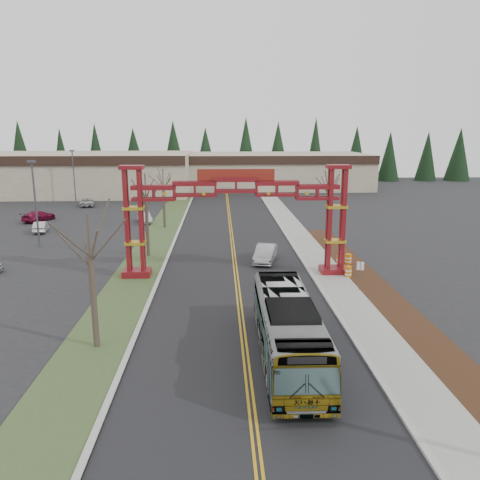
{
  "coord_description": "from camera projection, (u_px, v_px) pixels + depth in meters",
  "views": [
    {
      "loc": [
        -1.25,
        -18.39,
        11.4
      ],
      "look_at": [
        0.16,
        14.38,
        3.79
      ],
      "focal_mm": 35.0,
      "sensor_mm": 36.0,
      "label": 1
    }
  ],
  "objects": [
    {
      "name": "bare_tree_median_near",
      "position": [
        90.0,
        256.0,
        24.19
      ],
      "size": [
        3.27,
        3.27,
        7.33
      ],
      "color": "#382D26",
      "rests_on": "ground"
    },
    {
      "name": "light_pole_near",
      "position": [
        35.0,
        197.0,
        46.51
      ],
      "size": [
        0.75,
        0.38,
        8.69
      ],
      "color": "#3F3F44",
      "rests_on": "ground"
    },
    {
      "name": "parked_car_far_b",
      "position": [
        87.0,
        202.0,
        73.39
      ],
      "size": [
        3.0,
        4.81,
        1.24
      ],
      "primitive_type": "imported",
      "rotation": [
        0.0,
        0.0,
        3.37
      ],
      "color": "silver",
      "rests_on": "ground"
    },
    {
      "name": "bare_tree_median_far",
      "position": [
        163.0,
        186.0,
        55.67
      ],
      "size": [
        3.06,
        3.06,
        7.16
      ],
      "color": "#382D26",
      "rests_on": "ground"
    },
    {
      "name": "curb_right",
      "position": [
        297.0,
        252.0,
        45.1
      ],
      "size": [
        0.3,
        110.0,
        0.15
      ],
      "primitive_type": "cube",
      "color": "#ACACA7",
      "rests_on": "ground"
    },
    {
      "name": "light_pole_far",
      "position": [
        74.0,
        173.0,
        75.65
      ],
      "size": [
        0.74,
        0.37,
        8.55
      ],
      "color": "#3F3F44",
      "rests_on": "ground"
    },
    {
      "name": "parked_car_far_a",
      "position": [
        144.0,
        218.0,
        60.04
      ],
      "size": [
        2.65,
        4.17,
        1.3
      ],
      "primitive_type": "imported",
      "rotation": [
        0.0,
        0.0,
        0.35
      ],
      "color": "#B1B3B9",
      "rests_on": "ground"
    },
    {
      "name": "barrel_mid",
      "position": [
        340.0,
        262.0,
        40.01
      ],
      "size": [
        0.58,
        0.58,
        1.08
      ],
      "color": "orange",
      "rests_on": "ground"
    },
    {
      "name": "lane_line_right",
      "position": [
        235.0,
        253.0,
        44.86
      ],
      "size": [
        0.12,
        100.0,
        0.01
      ],
      "primitive_type": "cube",
      "color": "#C28E16",
      "rests_on": "road"
    },
    {
      "name": "retail_building_east",
      "position": [
        273.0,
        170.0,
        97.97
      ],
      "size": [
        38.0,
        20.3,
        7.0
      ],
      "color": "gray",
      "rests_on": "ground"
    },
    {
      "name": "conifer_treeline",
      "position": [
        226.0,
        153.0,
        108.61
      ],
      "size": [
        116.1,
        5.6,
        13.0
      ],
      "color": "black",
      "rests_on": "ground"
    },
    {
      "name": "landscape_strip",
      "position": [
        395.0,
        309.0,
        30.67
      ],
      "size": [
        2.6,
        50.0,
        0.12
      ],
      "primitive_type": "cube",
      "color": "#311D10",
      "rests_on": "ground"
    },
    {
      "name": "bare_tree_right_far",
      "position": [
        328.0,
        188.0,
        48.45
      ],
      "size": [
        3.21,
        3.21,
        7.91
      ],
      "color": "#382D26",
      "rests_on": "ground"
    },
    {
      "name": "transit_bus",
      "position": [
        288.0,
        329.0,
        23.79
      ],
      "size": [
        2.86,
        11.66,
        3.24
      ],
      "primitive_type": "imported",
      "rotation": [
        0.0,
        0.0,
        -0.01
      ],
      "color": "#9FA3A6",
      "rests_on": "ground"
    },
    {
      "name": "gateway_arch",
      "position": [
        236.0,
        202.0,
        36.69
      ],
      "size": [
        18.2,
        1.6,
        8.9
      ],
      "color": "maroon",
      "rests_on": "ground"
    },
    {
      "name": "parked_car_mid_a",
      "position": [
        39.0,
        216.0,
        60.95
      ],
      "size": [
        3.58,
        5.15,
        1.38
      ],
      "primitive_type": "imported",
      "rotation": [
        0.0,
        0.0,
        2.76
      ],
      "color": "maroon",
      "rests_on": "ground"
    },
    {
      "name": "barrel_north",
      "position": [
        348.0,
        260.0,
        40.87
      ],
      "size": [
        0.54,
        0.54,
        1.0
      ],
      "color": "orange",
      "rests_on": "ground"
    },
    {
      "name": "bare_tree_median_mid",
      "position": [
        146.0,
        197.0,
        42.49
      ],
      "size": [
        3.19,
        3.19,
        7.74
      ],
      "color": "#382D26",
      "rests_on": "ground"
    },
    {
      "name": "lane_line_left",
      "position": [
        232.0,
        253.0,
        44.85
      ],
      "size": [
        0.12,
        100.0,
        0.01
      ],
      "primitive_type": "cube",
      "color": "#C28E16",
      "rests_on": "road"
    },
    {
      "name": "curb_left",
      "position": [
        169.0,
        253.0,
        44.58
      ],
      "size": [
        0.3,
        110.0,
        0.15
      ],
      "primitive_type": "cube",
      "color": "#ACACA7",
      "rests_on": "ground"
    },
    {
      "name": "grass_median",
      "position": [
        150.0,
        254.0,
        44.51
      ],
      "size": [
        4.0,
        110.0,
        0.08
      ],
      "primitive_type": "cube",
      "color": "#334D26",
      "rests_on": "ground"
    },
    {
      "name": "parked_car_near_b",
      "position": [
        41.0,
        227.0,
        54.42
      ],
      "size": [
        2.1,
        4.0,
        1.25
      ],
      "primitive_type": "imported",
      "rotation": [
        0.0,
        0.0,
        3.35
      ],
      "color": "#BBBBBB",
      "rests_on": "ground"
    },
    {
      "name": "road",
      "position": [
        234.0,
        253.0,
        44.86
      ],
      "size": [
        12.0,
        110.0,
        0.02
      ],
      "primitive_type": "cube",
      "color": "black",
      "rests_on": "ground"
    },
    {
      "name": "silver_sedan",
      "position": [
        265.0,
        253.0,
        41.88
      ],
      "size": [
        2.66,
        4.89,
        1.53
      ],
      "primitive_type": "imported",
      "rotation": [
        0.0,
        0.0,
        -0.24
      ],
      "color": "#A5A8AD",
      "rests_on": "ground"
    },
    {
      "name": "sidewalk_right",
      "position": [
        312.0,
        252.0,
        45.16
      ],
      "size": [
        2.6,
        110.0,
        0.14
      ],
      "primitive_type": "cube",
      "color": "gray",
      "rests_on": "ground"
    },
    {
      "name": "barrel_south",
      "position": [
        348.0,
        272.0,
        37.23
      ],
      "size": [
        0.53,
        0.53,
        0.99
      ],
      "color": "orange",
      "rests_on": "ground"
    },
    {
      "name": "street_sign",
      "position": [
        360.0,
        270.0,
        33.82
      ],
      "size": [
        0.5,
        0.21,
        2.26
      ],
      "color": "#3F3F44",
      "rests_on": "ground"
    },
    {
      "name": "retail_building_west",
      "position": [
        68.0,
        173.0,
        88.45
      ],
      "size": [
        46.0,
        22.3,
        7.5
      ],
      "color": "gray",
      "rests_on": "ground"
    },
    {
      "name": "ground",
      "position": [
        250.0,
        398.0,
        20.53
      ],
      "size": [
        200.0,
        200.0,
        0.0
      ],
      "primitive_type": "plane",
      "color": "black",
      "rests_on": "ground"
    }
  ]
}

